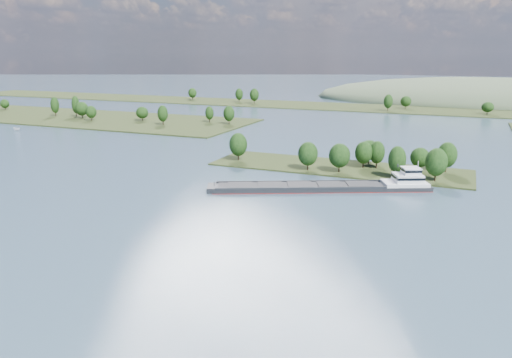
% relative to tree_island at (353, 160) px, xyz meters
% --- Properties ---
extents(ground, '(1800.00, 1800.00, 0.00)m').
position_rel_tree_island_xyz_m(ground, '(-5.99, -58.96, -3.96)').
color(ground, '#354A5C').
rests_on(ground, ground).
extents(tree_island, '(100.00, 30.00, 12.98)m').
position_rel_tree_island_xyz_m(tree_island, '(0.00, 0.00, 0.00)').
color(tree_island, '#273116').
rests_on(tree_island, ground).
extents(left_bank, '(300.00, 80.00, 16.01)m').
position_rel_tree_island_xyz_m(left_bank, '(-234.32, 81.06, -3.05)').
color(left_bank, '#273116').
rests_on(left_bank, ground).
extents(back_shoreline, '(900.00, 60.00, 15.93)m').
position_rel_tree_island_xyz_m(back_shoreline, '(3.28, 220.87, -3.21)').
color(back_shoreline, '#273116').
rests_on(back_shoreline, ground).
extents(hill_west, '(320.00, 160.00, 44.00)m').
position_rel_tree_island_xyz_m(hill_west, '(54.01, 321.04, -3.96)').
color(hill_west, '#48593D').
rests_on(hill_west, ground).
extents(cargo_barge, '(70.81, 38.87, 10.00)m').
position_rel_tree_island_xyz_m(cargo_barge, '(0.51, -30.16, -2.70)').
color(cargo_barge, black).
rests_on(cargo_barge, ground).
extents(motorboat, '(5.24, 2.25, 1.98)m').
position_rel_tree_island_xyz_m(motorboat, '(-201.53, 23.25, -2.97)').
color(motorboat, white).
rests_on(motorboat, ground).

